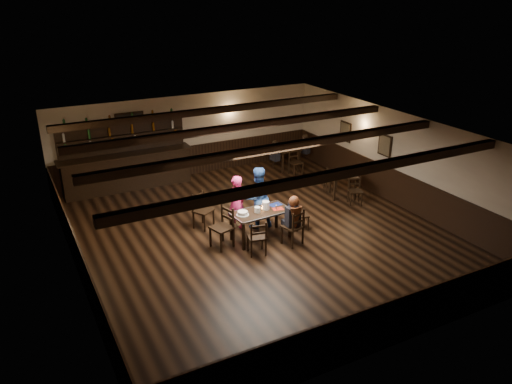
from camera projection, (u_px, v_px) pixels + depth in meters
name	position (u px, v px, depth m)	size (l,w,h in m)	color
ground	(259.00, 233.00, 12.96)	(10.00, 10.00, 0.00)	black
room_shell	(259.00, 169.00, 12.33)	(9.02, 10.02, 2.71)	beige
dining_table	(261.00, 214.00, 12.44)	(1.52, 0.83, 0.75)	black
chair_near_left	(258.00, 236.00, 11.71)	(0.49, 0.47, 0.88)	black
chair_near_right	(295.00, 225.00, 12.15)	(0.53, 0.52, 0.94)	black
chair_end_left	(224.00, 223.00, 12.10)	(0.57, 0.59, 1.03)	black
chair_end_right	(299.00, 213.00, 13.01)	(0.44, 0.45, 0.80)	black
chair_far_pushed	(201.00, 207.00, 13.09)	(0.61, 0.60, 0.97)	black
woman_pink	(236.00, 203.00, 12.84)	(0.55, 0.36, 1.51)	#F13774
man_blue	(257.00, 198.00, 12.99)	(0.81, 0.63, 1.67)	navy
seated_person	(293.00, 213.00, 12.08)	(0.35, 0.53, 0.86)	black
cake	(243.00, 213.00, 12.19)	(0.31, 0.31, 0.10)	white
plate_stack_a	(257.00, 210.00, 12.32)	(0.15, 0.15, 0.14)	white
plate_stack_b	(266.00, 205.00, 12.48)	(0.18, 0.18, 0.21)	white
tea_light	(262.00, 209.00, 12.49)	(0.05, 0.05, 0.06)	#A5A8AD
salt_shaker	(276.00, 207.00, 12.53)	(0.04, 0.04, 0.10)	silver
pepper_shaker	(276.00, 207.00, 12.49)	(0.04, 0.04, 0.10)	#A5A8AD
drink_glass	(268.00, 206.00, 12.58)	(0.06, 0.06, 0.10)	silver
menu_red	(278.00, 209.00, 12.53)	(0.27, 0.19, 0.00)	#9C1F11
menu_blue	(275.00, 205.00, 12.78)	(0.32, 0.23, 0.00)	#0F1A4F
bar_counter	(127.00, 166.00, 15.60)	(4.12, 0.70, 2.20)	black
back_table_a	(343.00, 177.00, 14.95)	(0.99, 0.99, 0.75)	black
back_table_b	(286.00, 151.00, 17.27)	(0.81, 0.81, 0.75)	black
bg_patron_left	(275.00, 151.00, 16.78)	(0.24, 0.36, 0.70)	black
bg_patron_right	(305.00, 144.00, 17.52)	(0.30, 0.39, 0.70)	black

